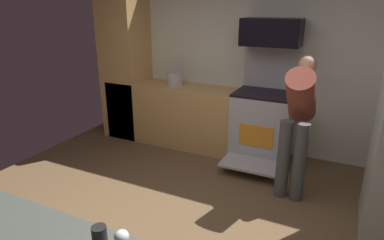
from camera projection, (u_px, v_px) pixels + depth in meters
ground_plane at (171, 234)px, 3.13m from camera, size 5.20×4.80×0.02m
wall_back at (250, 60)px, 4.68m from camera, size 5.20×0.12×2.60m
lower_cabinet_run at (183, 115)px, 5.03m from camera, size 2.40×0.60×0.90m
cabinet_column at (126, 70)px, 5.24m from camera, size 0.60×0.60×2.10m
oven_range at (263, 124)px, 4.49m from camera, size 0.76×1.05×1.54m
microwave at (272, 32)px, 4.17m from camera, size 0.74×0.38×0.34m
person_cook at (298, 116)px, 3.56m from camera, size 0.31×0.68×1.51m
wine_glass_near at (122, 238)px, 1.54m from camera, size 0.07×0.07×0.16m
mug_coffee at (99, 235)px, 1.66m from camera, size 0.08×0.08×0.10m
stock_pot at (175, 79)px, 4.90m from camera, size 0.25×0.25×0.19m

